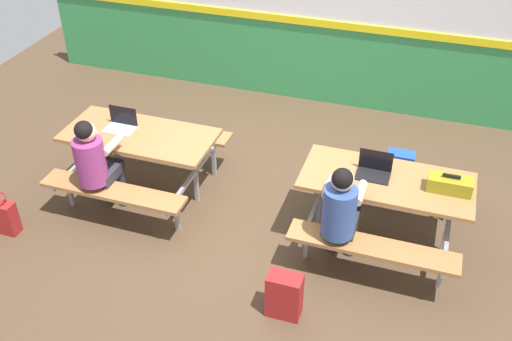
{
  "coord_description": "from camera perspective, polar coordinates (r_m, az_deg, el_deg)",
  "views": [
    {
      "loc": [
        1.53,
        -4.62,
        4.01
      ],
      "look_at": [
        0.0,
        0.05,
        0.55
      ],
      "focal_mm": 41.39,
      "sensor_mm": 36.0,
      "label": 1
    }
  ],
  "objects": [
    {
      "name": "backpack_dark",
      "position": [
        5.18,
        2.77,
        -11.94
      ],
      "size": [
        0.3,
        0.22,
        0.44
      ],
      "color": "maroon",
      "rests_on": "ground"
    },
    {
      "name": "laptop_silver",
      "position": [
        6.47,
        -12.93,
        4.36
      ],
      "size": [
        0.32,
        0.22,
        0.22
      ],
      "color": "silver",
      "rests_on": "picnic_table_left"
    },
    {
      "name": "student_further",
      "position": [
        5.3,
        8.17,
        -3.81
      ],
      "size": [
        0.36,
        0.53,
        1.21
      ],
      "color": "#2D2D38",
      "rests_on": "ground"
    },
    {
      "name": "picnic_table_right",
      "position": [
        5.79,
        12.35,
        -2.17
      ],
      "size": [
        1.62,
        1.56,
        0.74
      ],
      "color": "#9E6B3D",
      "rests_on": "ground"
    },
    {
      "name": "laptop_dark",
      "position": [
        5.71,
        11.32,
        0.02
      ],
      "size": [
        0.32,
        0.22,
        0.22
      ],
      "color": "black",
      "rests_on": "picnic_table_right"
    },
    {
      "name": "ground_plane",
      "position": [
        6.31,
        -0.13,
        -4.39
      ],
      "size": [
        10.0,
        10.0,
        0.02
      ],
      "primitive_type": "cube",
      "color": "#4C3826"
    },
    {
      "name": "student_nearer",
      "position": [
        6.08,
        -15.26,
        0.91
      ],
      "size": [
        0.36,
        0.53,
        1.21
      ],
      "color": "#2D2D38",
      "rests_on": "ground"
    },
    {
      "name": "toolbox_grey",
      "position": [
        5.66,
        18.22,
        -1.28
      ],
      "size": [
        0.4,
        0.18,
        0.18
      ],
      "color": "olive",
      "rests_on": "picnic_table_right"
    },
    {
      "name": "picnic_table_left",
      "position": [
        6.45,
        -11.08,
        2.25
      ],
      "size": [
        1.62,
        1.56,
        0.74
      ],
      "color": "#9E6B3D",
      "rests_on": "ground"
    },
    {
      "name": "satchel_spare",
      "position": [
        6.79,
        13.65,
        0.11
      ],
      "size": [
        0.3,
        0.22,
        0.44
      ],
      "color": "#1E47B2",
      "rests_on": "ground"
    },
    {
      "name": "tote_bag_bright",
      "position": [
        6.53,
        -23.44,
        -4.04
      ],
      "size": [
        0.34,
        0.21,
        0.43
      ],
      "color": "maroon",
      "rests_on": "ground"
    },
    {
      "name": "accent_backdrop",
      "position": [
        8.01,
        6.23,
        14.81
      ],
      "size": [
        8.0,
        0.14,
        2.6
      ],
      "color": "#338C4C",
      "rests_on": "ground"
    }
  ]
}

